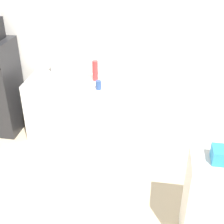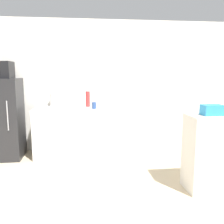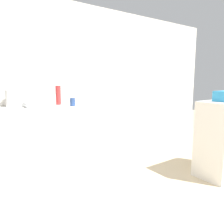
{
  "view_description": "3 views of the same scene",
  "coord_description": "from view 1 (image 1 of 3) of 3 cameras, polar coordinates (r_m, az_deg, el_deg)",
  "views": [
    {
      "loc": [
        1.03,
        -1.19,
        2.79
      ],
      "look_at": [
        0.49,
        2.1,
        0.87
      ],
      "focal_mm": 50.0,
      "sensor_mm": 36.0,
      "label": 1
    },
    {
      "loc": [
        0.0,
        -1.88,
        1.58
      ],
      "look_at": [
        0.49,
        2.06,
        0.94
      ],
      "focal_mm": 40.0,
      "sensor_mm": 36.0,
      "label": 2
    },
    {
      "loc": [
        -1.15,
        -0.35,
        1.32
      ],
      "look_at": [
        0.38,
        1.82,
        0.91
      ],
      "focal_mm": 35.0,
      "sensor_mm": 36.0,
      "label": 3
    }
  ],
  "objects": [
    {
      "name": "wall_back",
      "position": [
        4.75,
        -3.78,
        11.68
      ],
      "size": [
        8.0,
        0.06,
        2.6
      ],
      "primitive_type": "cube",
      "color": "white",
      "rests_on": "ground_plane"
    },
    {
      "name": "counter",
      "position": [
        4.75,
        -4.94,
        0.49
      ],
      "size": [
        1.69,
        0.65,
        0.92
      ],
      "primitive_type": "cube",
      "color": "silver",
      "rests_on": "ground_plane"
    },
    {
      "name": "sink_basin",
      "position": [
        4.63,
        -7.0,
        6.3
      ],
      "size": [
        0.4,
        0.27,
        0.06
      ],
      "primitive_type": "cube",
      "color": "#9EA3A8",
      "rests_on": "counter"
    },
    {
      "name": "bottle_tall",
      "position": [
        4.52,
        -3.09,
        7.55
      ],
      "size": [
        0.08,
        0.08,
        0.3
      ],
      "primitive_type": "cylinder",
      "color": "red",
      "rests_on": "counter"
    },
    {
      "name": "bottle_short",
      "position": [
        4.28,
        -2.48,
        4.96
      ],
      "size": [
        0.08,
        0.08,
        0.12
      ],
      "primitive_type": "cylinder",
      "color": "#2D4C8C",
      "rests_on": "counter"
    },
    {
      "name": "shelf_cabinet",
      "position": [
        3.32,
        19.67,
        -15.44
      ],
      "size": [
        0.73,
        0.43,
        1.02
      ],
      "primitive_type": "cube",
      "color": "silver",
      "rests_on": "ground_plane"
    },
    {
      "name": "paper_towel_roll",
      "position": [
        4.85,
        -10.56,
        8.32
      ],
      "size": [
        0.11,
        0.11,
        0.24
      ],
      "primitive_type": "cylinder",
      "color": "white",
      "rests_on": "counter"
    }
  ]
}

